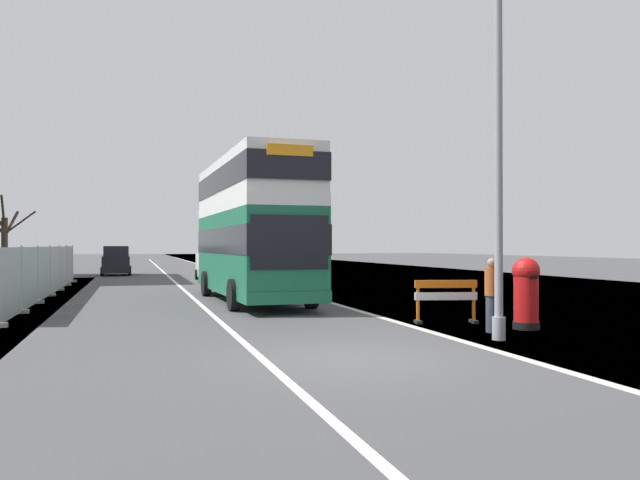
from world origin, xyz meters
TOP-DOWN VIEW (x-y plane):
  - ground at (0.62, 0.17)m, footprint 140.00×280.00m
  - double_decker_bus at (0.41, 12.12)m, footprint 3.02×10.63m
  - lamppost_foreground at (3.82, 1.20)m, footprint 0.29×0.70m
  - red_pillar_postbox at (5.45, 2.59)m, footprint 0.66×0.66m
  - roadworks_barrier at (4.12, 4.21)m, footprint 1.68×0.78m
  - construction_site_fence at (-6.96, 16.71)m, footprint 0.44×20.60m
  - car_oncoming_near at (0.78, 26.19)m, footprint 1.97×4.40m
  - car_receding_mid at (-4.83, 34.81)m, footprint 1.95×3.89m
  - bare_tree_far_verge_near at (-11.66, 34.07)m, footprint 3.80×2.68m
  - pedestrian_at_kerb at (4.33, 2.30)m, footprint 0.34×0.34m

SIDE VIEW (x-z plane):
  - ground at x=0.62m, z-range -0.10..0.00m
  - roadworks_barrier at x=4.12m, z-range 0.14..1.27m
  - pedestrian_at_kerb at x=4.33m, z-range 0.01..1.75m
  - car_receding_mid at x=-4.83m, z-range -0.06..1.92m
  - red_pillar_postbox at x=5.45m, z-range 0.08..1.83m
  - construction_site_fence at x=-6.96m, z-range -0.04..1.99m
  - car_oncoming_near at x=0.78m, z-range -0.06..2.14m
  - bare_tree_far_verge_near at x=-11.66m, z-range -0.16..5.03m
  - double_decker_bus at x=0.41m, z-range 0.16..5.28m
  - lamppost_foreground at x=3.82m, z-range -0.23..8.06m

